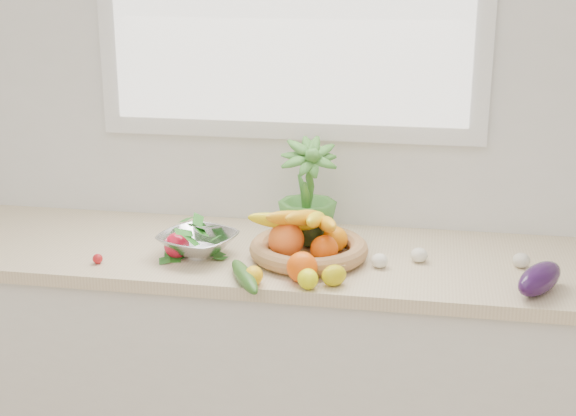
% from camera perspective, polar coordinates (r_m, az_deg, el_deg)
% --- Properties ---
extents(back_wall, '(4.50, 0.02, 2.70)m').
position_cam_1_polar(back_wall, '(2.71, 0.15, 8.14)').
color(back_wall, white).
rests_on(back_wall, ground).
extents(counter_cabinet, '(2.20, 0.58, 0.86)m').
position_cam_1_polar(counter_cabinet, '(2.74, -0.98, -12.30)').
color(counter_cabinet, silver).
rests_on(counter_cabinet, ground).
extents(countertop, '(2.24, 0.62, 0.04)m').
position_cam_1_polar(countertop, '(2.54, -1.03, -3.46)').
color(countertop, beige).
rests_on(countertop, counter_cabinet).
extents(orange_loose, '(0.11, 0.11, 0.09)m').
position_cam_1_polar(orange_loose, '(2.28, 1.00, -4.23)').
color(orange_loose, '#F95507').
rests_on(orange_loose, countertop).
extents(lemon_a, '(0.06, 0.07, 0.05)m').
position_cam_1_polar(lemon_a, '(2.27, -2.47, -4.82)').
color(lemon_a, yellow).
rests_on(lemon_a, countertop).
extents(lemon_b, '(0.10, 0.10, 0.06)m').
position_cam_1_polar(lemon_b, '(2.27, 3.29, -4.80)').
color(lemon_b, '#CEBA0B').
rests_on(lemon_b, countertop).
extents(lemon_c, '(0.08, 0.09, 0.06)m').
position_cam_1_polar(lemon_c, '(2.25, 1.42, -5.05)').
color(lemon_c, '#F1F20D').
rests_on(lemon_c, countertop).
extents(apple, '(0.10, 0.10, 0.08)m').
position_cam_1_polar(apple, '(2.49, -7.92, -2.65)').
color(apple, red).
rests_on(apple, countertop).
extents(ginger, '(0.13, 0.07, 0.04)m').
position_cam_1_polar(ginger, '(2.34, 2.57, -4.35)').
color(ginger, tan).
rests_on(ginger, countertop).
extents(garlic_a, '(0.07, 0.07, 0.04)m').
position_cam_1_polar(garlic_a, '(2.47, 9.31, -3.32)').
color(garlic_a, white).
rests_on(garlic_a, countertop).
extents(garlic_b, '(0.07, 0.07, 0.04)m').
position_cam_1_polar(garlic_b, '(2.49, 16.27, -3.59)').
color(garlic_b, beige).
rests_on(garlic_b, countertop).
extents(garlic_c, '(0.06, 0.06, 0.04)m').
position_cam_1_polar(garlic_c, '(2.41, 6.53, -3.74)').
color(garlic_c, white).
rests_on(garlic_c, countertop).
extents(eggplant, '(0.18, 0.22, 0.08)m').
position_cam_1_polar(eggplant, '(2.32, 17.46, -4.82)').
color(eggplant, '#2C103D').
rests_on(eggplant, countertop).
extents(cucumber, '(0.15, 0.24, 0.05)m').
position_cam_1_polar(cucumber, '(2.28, -3.11, -4.88)').
color(cucumber, '#1F5218').
rests_on(cucumber, countertop).
extents(radish, '(0.04, 0.04, 0.03)m').
position_cam_1_polar(radish, '(2.49, -13.39, -3.53)').
color(radish, '#B4161A').
rests_on(radish, countertop).
extents(potted_herb, '(0.23, 0.23, 0.34)m').
position_cam_1_polar(potted_herb, '(2.57, 1.40, 1.16)').
color(potted_herb, '#3D7B2C').
rests_on(potted_herb, countertop).
extents(fruit_basket, '(0.47, 0.47, 0.19)m').
position_cam_1_polar(fruit_basket, '(2.45, 1.41, -2.45)').
color(fruit_basket, '#A76D4A').
rests_on(fruit_basket, countertop).
extents(colander_with_spinach, '(0.29, 0.29, 0.12)m').
position_cam_1_polar(colander_with_spinach, '(2.49, -6.42, -2.10)').
color(colander_with_spinach, white).
rests_on(colander_with_spinach, countertop).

